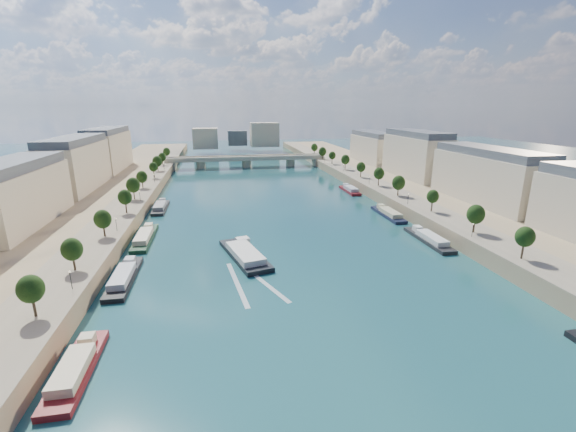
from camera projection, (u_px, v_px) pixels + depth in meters
name	position (u px, v px, depth m)	size (l,w,h in m)	color
ground	(271.00, 213.00, 158.43)	(700.00, 700.00, 0.00)	#0C2A34
quay_left	(82.00, 216.00, 145.12)	(44.00, 520.00, 5.00)	#9E8460
quay_right	(432.00, 200.00, 170.36)	(44.00, 520.00, 5.00)	#9E8460
pave_left	(123.00, 208.00, 147.04)	(14.00, 520.00, 0.10)	gray
pave_right	(401.00, 195.00, 167.03)	(14.00, 520.00, 0.10)	gray
trees_left	(128.00, 192.00, 147.78)	(4.80, 268.80, 8.26)	#382B1E
trees_right	(387.00, 179.00, 174.62)	(4.80, 268.80, 8.26)	#382B1E
lamps_left	(130.00, 207.00, 137.63)	(0.36, 200.36, 4.28)	black
lamps_right	(387.00, 187.00, 170.21)	(0.36, 200.36, 4.28)	black
buildings_left	(51.00, 175.00, 150.32)	(16.00, 226.00, 23.20)	beige
buildings_right	(447.00, 163.00, 180.12)	(16.00, 226.00, 23.20)	beige
skyline	(241.00, 136.00, 362.35)	(79.00, 42.00, 22.00)	beige
bridge	(246.00, 160.00, 274.78)	(112.00, 12.00, 8.15)	#C1B79E
tour_barge	(245.00, 254.00, 111.66)	(14.24, 28.28, 3.74)	black
wake	(250.00, 282.00, 96.23)	(13.92, 25.94, 0.04)	silver
moored_barges_left	(125.00, 275.00, 98.25)	(5.00, 157.25, 3.60)	#1D1B3C
moored_barges_right	(415.00, 231.00, 133.43)	(5.00, 163.67, 3.60)	black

